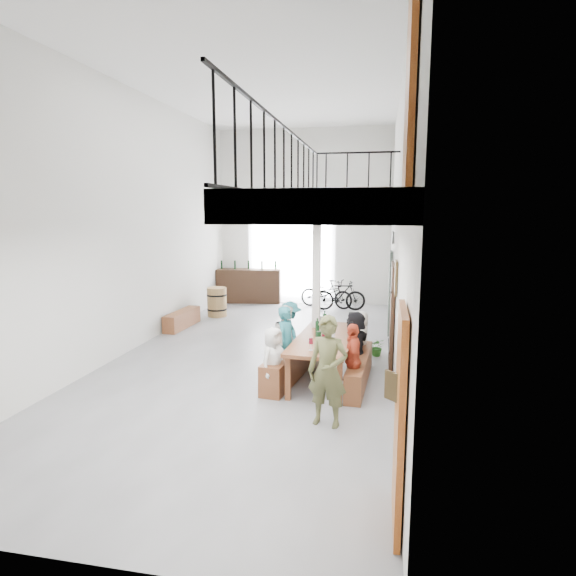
% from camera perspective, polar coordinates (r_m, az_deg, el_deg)
% --- Properties ---
extents(floor, '(12.00, 12.00, 0.00)m').
position_cam_1_polar(floor, '(10.04, -3.79, -8.05)').
color(floor, slate).
rests_on(floor, ground).
extents(room_walls, '(12.00, 12.00, 12.00)m').
position_cam_1_polar(room_walls, '(9.61, -4.02, 12.64)').
color(room_walls, silver).
rests_on(room_walls, ground).
extents(gateway_portal, '(2.80, 0.08, 2.80)m').
position_cam_1_polar(gateway_portal, '(15.55, 0.38, 3.40)').
color(gateway_portal, white).
rests_on(gateway_portal, ground).
extents(right_wall_decor, '(0.07, 8.28, 5.07)m').
position_cam_1_polar(right_wall_decor, '(7.49, 12.57, -0.49)').
color(right_wall_decor, '#AE5A1D').
rests_on(right_wall_decor, ground).
extents(balcony, '(1.52, 5.62, 4.00)m').
position_cam_1_polar(balcony, '(6.15, 6.40, 9.03)').
color(balcony, silver).
rests_on(balcony, ground).
extents(tasting_table, '(1.11, 2.43, 0.79)m').
position_cam_1_polar(tasting_table, '(8.47, 4.46, -6.35)').
color(tasting_table, brown).
rests_on(tasting_table, ground).
extents(bench_inner, '(0.66, 2.29, 0.52)m').
position_cam_1_polar(bench_inner, '(8.75, 0.38, -8.86)').
color(bench_inner, brown).
rests_on(bench_inner, ground).
extents(bench_wall, '(0.39, 2.11, 0.48)m').
position_cam_1_polar(bench_wall, '(8.52, 8.44, -9.61)').
color(bench_wall, brown).
rests_on(bench_wall, ground).
extents(tableware, '(0.41, 1.74, 0.35)m').
position_cam_1_polar(tableware, '(8.37, 4.34, -5.01)').
color(tableware, black).
rests_on(tableware, tasting_table).
extents(side_bench, '(0.40, 1.52, 0.42)m').
position_cam_1_polar(side_bench, '(12.64, -12.44, -3.63)').
color(side_bench, brown).
rests_on(side_bench, ground).
extents(oak_barrel, '(0.56, 0.56, 0.82)m').
position_cam_1_polar(oak_barrel, '(13.75, -8.42, -1.64)').
color(oak_barrel, '#997144').
rests_on(oak_barrel, ground).
extents(serving_counter, '(2.12, 0.83, 1.09)m').
position_cam_1_polar(serving_counter, '(15.69, -4.67, 0.27)').
color(serving_counter, '#342113').
rests_on(serving_counter, ground).
extents(counter_bottles, '(1.81, 0.27, 0.28)m').
position_cam_1_polar(counter_bottles, '(15.59, -4.71, 2.74)').
color(counter_bottles, black).
rests_on(counter_bottles, serving_counter).
extents(guest_left_a, '(0.53, 0.64, 1.12)m').
position_cam_1_polar(guest_left_a, '(7.89, -1.78, -8.63)').
color(guest_left_a, white).
rests_on(guest_left_a, ground).
extents(guest_left_b, '(0.46, 0.56, 1.32)m').
position_cam_1_polar(guest_left_b, '(8.53, -0.15, -6.56)').
color(guest_left_b, '#25717B').
rests_on(guest_left_b, ground).
extents(guest_left_c, '(0.68, 0.75, 1.26)m').
position_cam_1_polar(guest_left_c, '(8.93, -0.20, -6.02)').
color(guest_left_c, white).
rests_on(guest_left_c, ground).
extents(guest_left_d, '(0.47, 0.80, 1.22)m').
position_cam_1_polar(guest_left_d, '(9.46, 0.20, -5.27)').
color(guest_left_d, '#25717B').
rests_on(guest_left_d, ground).
extents(guest_right_a, '(0.40, 0.74, 1.19)m').
position_cam_1_polar(guest_right_a, '(7.91, 7.65, -8.39)').
color(guest_right_a, '#B1361E').
rests_on(guest_right_a, ground).
extents(guest_right_b, '(0.81, 1.19, 1.24)m').
position_cam_1_polar(guest_right_b, '(8.61, 7.93, -6.78)').
color(guest_right_b, black).
rests_on(guest_right_b, ground).
extents(guest_right_c, '(0.39, 0.57, 1.12)m').
position_cam_1_polar(guest_right_c, '(9.19, 8.53, -6.12)').
color(guest_right_c, white).
rests_on(guest_right_c, ground).
extents(host_standing, '(0.63, 0.48, 1.56)m').
position_cam_1_polar(host_standing, '(6.75, 4.73, -9.80)').
color(host_standing, '#4C4E2C').
rests_on(host_standing, ground).
extents(potted_plant, '(0.38, 0.34, 0.38)m').
position_cam_1_polar(potted_plant, '(10.14, 10.55, -6.89)').
color(potted_plant, '#164C15').
rests_on(potted_plant, ground).
extents(bicycle_near, '(1.77, 0.99, 0.88)m').
position_cam_1_polar(bicycle_near, '(14.82, 4.56, -0.66)').
color(bicycle_near, black).
rests_on(bicycle_near, ground).
extents(bicycle_far, '(1.58, 0.62, 0.92)m').
position_cam_1_polar(bicycle_far, '(14.45, 6.15, -0.86)').
color(bicycle_far, black).
rests_on(bicycle_far, ground).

